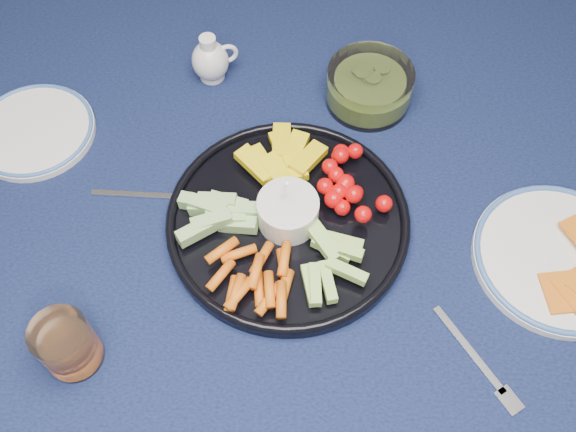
{
  "coord_description": "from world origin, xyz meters",
  "views": [
    {
      "loc": [
        0.03,
        -0.48,
        1.51
      ],
      "look_at": [
        0.01,
        -0.03,
        0.77
      ],
      "focal_mm": 40.0,
      "sensor_mm": 36.0,
      "label": 1
    }
  ],
  "objects_px": {
    "dining_table": "(281,239)",
    "cheese_plate": "(560,257)",
    "juice_tumbler": "(68,346)",
    "side_plate_extra": "(34,131)",
    "crudite_platter": "(286,218)",
    "creamer_pitcher": "(211,60)",
    "pickle_bowl": "(369,88)"
  },
  "relations": [
    {
      "from": "creamer_pitcher",
      "to": "juice_tumbler",
      "type": "relative_size",
      "value": 0.99
    },
    {
      "from": "crudite_platter",
      "to": "cheese_plate",
      "type": "bearing_deg",
      "value": -6.67
    },
    {
      "from": "dining_table",
      "to": "crudite_platter",
      "type": "xyz_separation_m",
      "value": [
        0.01,
        -0.03,
        0.11
      ]
    },
    {
      "from": "creamer_pitcher",
      "to": "cheese_plate",
      "type": "distance_m",
      "value": 0.59
    },
    {
      "from": "creamer_pitcher",
      "to": "cheese_plate",
      "type": "bearing_deg",
      "value": -32.87
    },
    {
      "from": "dining_table",
      "to": "creamer_pitcher",
      "type": "distance_m",
      "value": 0.3
    },
    {
      "from": "juice_tumbler",
      "to": "dining_table",
      "type": "bearing_deg",
      "value": 42.49
    },
    {
      "from": "cheese_plate",
      "to": "side_plate_extra",
      "type": "bearing_deg",
      "value": 165.74
    },
    {
      "from": "crudite_platter",
      "to": "creamer_pitcher",
      "type": "xyz_separation_m",
      "value": [
        -0.13,
        0.28,
        0.02
      ]
    },
    {
      "from": "crudite_platter",
      "to": "side_plate_extra",
      "type": "bearing_deg",
      "value": 159.01
    },
    {
      "from": "side_plate_extra",
      "to": "crudite_platter",
      "type": "bearing_deg",
      "value": -20.99
    },
    {
      "from": "pickle_bowl",
      "to": "cheese_plate",
      "type": "xyz_separation_m",
      "value": [
        0.25,
        -0.28,
        -0.02
      ]
    },
    {
      "from": "dining_table",
      "to": "cheese_plate",
      "type": "height_order",
      "value": "cheese_plate"
    },
    {
      "from": "creamer_pitcher",
      "to": "cheese_plate",
      "type": "relative_size",
      "value": 0.36
    },
    {
      "from": "dining_table",
      "to": "cheese_plate",
      "type": "relative_size",
      "value": 7.33
    },
    {
      "from": "crudite_platter",
      "to": "side_plate_extra",
      "type": "relative_size",
      "value": 1.84
    },
    {
      "from": "pickle_bowl",
      "to": "creamer_pitcher",
      "type": "bearing_deg",
      "value": 170.23
    },
    {
      "from": "crudite_platter",
      "to": "juice_tumbler",
      "type": "xyz_separation_m",
      "value": [
        -0.25,
        -0.2,
        0.02
      ]
    },
    {
      "from": "pickle_bowl",
      "to": "cheese_plate",
      "type": "relative_size",
      "value": 0.58
    },
    {
      "from": "dining_table",
      "to": "crudite_platter",
      "type": "distance_m",
      "value": 0.11
    },
    {
      "from": "dining_table",
      "to": "creamer_pitcher",
      "type": "relative_size",
      "value": 20.5
    },
    {
      "from": "creamer_pitcher",
      "to": "side_plate_extra",
      "type": "bearing_deg",
      "value": -153.71
    },
    {
      "from": "dining_table",
      "to": "side_plate_extra",
      "type": "distance_m",
      "value": 0.41
    },
    {
      "from": "creamer_pitcher",
      "to": "cheese_plate",
      "type": "height_order",
      "value": "creamer_pitcher"
    },
    {
      "from": "cheese_plate",
      "to": "juice_tumbler",
      "type": "relative_size",
      "value": 2.77
    },
    {
      "from": "dining_table",
      "to": "cheese_plate",
      "type": "bearing_deg",
      "value": -10.56
    },
    {
      "from": "dining_table",
      "to": "juice_tumbler",
      "type": "xyz_separation_m",
      "value": [
        -0.24,
        -0.22,
        0.12
      ]
    },
    {
      "from": "dining_table",
      "to": "creamer_pitcher",
      "type": "xyz_separation_m",
      "value": [
        -0.12,
        0.25,
        0.12
      ]
    },
    {
      "from": "crudite_platter",
      "to": "pickle_bowl",
      "type": "relative_size",
      "value": 2.53
    },
    {
      "from": "creamer_pitcher",
      "to": "juice_tumbler",
      "type": "distance_m",
      "value": 0.49
    },
    {
      "from": "juice_tumbler",
      "to": "side_plate_extra",
      "type": "relative_size",
      "value": 0.45
    },
    {
      "from": "pickle_bowl",
      "to": "juice_tumbler",
      "type": "height_order",
      "value": "juice_tumbler"
    }
  ]
}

